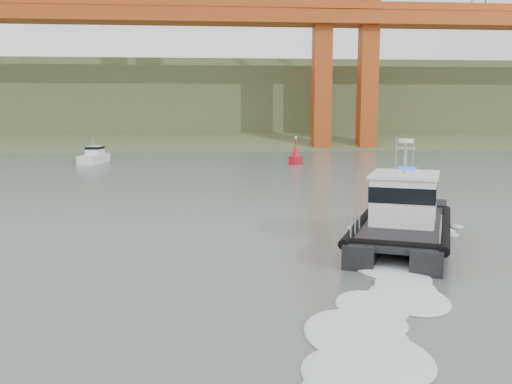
% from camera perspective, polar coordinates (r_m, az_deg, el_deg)
% --- Properties ---
extents(ground, '(400.00, 400.00, 0.00)m').
position_cam_1_polar(ground, '(23.29, 0.03, -8.53)').
color(ground, '#495752').
rests_on(ground, ground).
extents(headlands, '(500.00, 105.36, 27.12)m').
position_cam_1_polar(headlands, '(147.74, -4.42, 8.24)').
color(headlands, '#3D4C2B').
rests_on(headlands, ground).
extents(patrol_boat, '(8.33, 11.99, 5.48)m').
position_cam_1_polar(patrol_boat, '(29.63, 14.49, -2.44)').
color(patrol_boat, black).
rests_on(patrol_boat, ground).
extents(motorboat, '(3.15, 6.52, 3.44)m').
position_cam_1_polar(motorboat, '(76.00, -15.88, 3.42)').
color(motorboat, silver).
rests_on(motorboat, ground).
extents(nav_buoy, '(1.78, 1.78, 3.70)m').
position_cam_1_polar(nav_buoy, '(71.97, 4.00, 3.56)').
color(nav_buoy, red).
rests_on(nav_buoy, ground).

